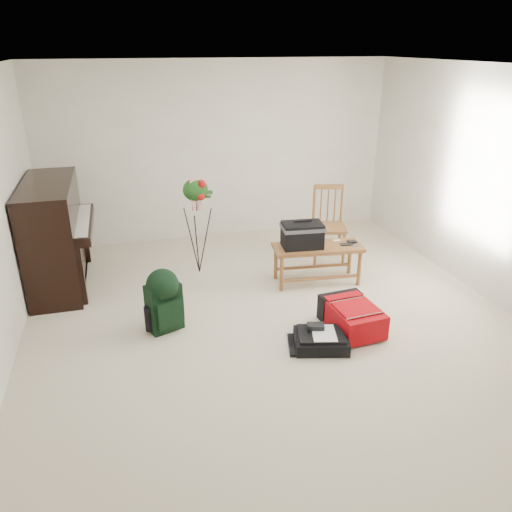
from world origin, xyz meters
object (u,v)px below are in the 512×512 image
object	(u,v)px
flower_stand	(197,227)
bench	(308,239)
red_suitcase	(350,314)
green_backpack	(163,297)
dining_chair	(328,225)
piano	(56,237)
black_duffel	(321,339)

from	to	relation	value
flower_stand	bench	bearing A→B (deg)	-42.42
bench	flower_stand	size ratio (longest dim) A/B	0.87
bench	red_suitcase	size ratio (longest dim) A/B	1.57
green_backpack	flower_stand	size ratio (longest dim) A/B	0.53
dining_chair	green_backpack	distance (m)	2.59
piano	bench	size ratio (longest dim) A/B	1.38
bench	dining_chair	bearing A→B (deg)	55.85
bench	red_suitcase	world-z (taller)	bench
piano	green_backpack	xyz separation A→B (m)	(1.09, -1.39, -0.24)
flower_stand	red_suitcase	bearing A→B (deg)	-67.43
bench	green_backpack	size ratio (longest dim) A/B	1.64
piano	flower_stand	world-z (taller)	piano
bench	black_duffel	distance (m)	1.46
bench	black_duffel	world-z (taller)	bench
black_duffel	green_backpack	distance (m)	1.60
bench	flower_stand	distance (m)	1.36
bench	piano	bearing A→B (deg)	170.76
bench	dining_chair	world-z (taller)	dining_chair
piano	green_backpack	distance (m)	1.78
dining_chair	red_suitcase	size ratio (longest dim) A/B	1.43
bench	flower_stand	xyz separation A→B (m)	(-1.19, 0.66, 0.04)
piano	dining_chair	xyz separation A→B (m)	(3.36, -0.15, -0.12)
red_suitcase	green_backpack	bearing A→B (deg)	160.99
red_suitcase	green_backpack	xyz separation A→B (m)	(-1.82, 0.46, 0.21)
dining_chair	black_duffel	world-z (taller)	dining_chair
green_backpack	black_duffel	bearing A→B (deg)	-48.05
red_suitcase	flower_stand	size ratio (longest dim) A/B	0.55
red_suitcase	flower_stand	xyz separation A→B (m)	(-1.26, 1.74, 0.46)
piano	black_duffel	world-z (taller)	piano
bench	red_suitcase	distance (m)	1.16
piano	black_duffel	xyz separation A→B (m)	(2.49, -2.10, -0.52)
dining_chair	flower_stand	xyz separation A→B (m)	(-1.71, 0.04, 0.13)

